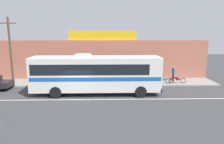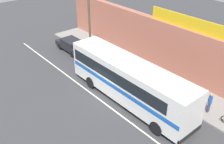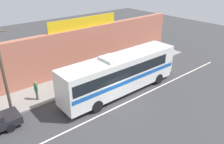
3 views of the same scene
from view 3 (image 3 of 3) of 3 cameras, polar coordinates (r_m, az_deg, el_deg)
The scene contains 12 objects.
ground_plane at distance 19.70m, azimuth 0.34°, elevation -7.61°, with size 70.00×70.00×0.00m, color #3A3A3D.
sidewalk_slab at distance 23.35m, azimuth -7.93°, elevation -2.10°, with size 30.00×3.60×0.14m, color gray.
storefront_facade at distance 24.14m, azimuth -11.02°, elevation 4.64°, with size 30.00×0.70×4.80m, color #B26651.
storefront_billboard at distance 24.36m, azimuth -7.14°, elevation 12.35°, with size 8.21×0.12×1.10m, color gold.
road_center_stripe at distance 19.20m, azimuth 1.90°, elevation -8.59°, with size 30.00×0.14×0.01m, color silver.
intercity_bus at distance 20.20m, azimuth 2.04°, elevation -0.07°, with size 11.92×2.62×3.78m.
utility_pole at distance 17.99m, azimuth -25.91°, elevation 0.19°, with size 1.60×0.22×7.14m.
motorcycle_green at distance 28.92m, azimuth 10.79°, elevation 4.23°, with size 1.95×0.56×0.94m.
motorcycle_orange at distance 27.71m, azimuth 8.62°, elevation 3.46°, with size 1.86×0.56×0.94m.
pedestrian_near_shop at distance 20.38m, azimuth -18.67°, elevation -4.13°, with size 0.30×0.48×1.73m.
pedestrian_far_left at distance 29.37m, azimuth 9.02°, elevation 5.89°, with size 0.30×0.48×1.71m.
pedestrian_far_right at distance 26.23m, azimuth 5.30°, elevation 3.69°, with size 0.30×0.48×1.69m.
Camera 3 is at (-10.72, -12.64, 10.65)m, focal length 36.12 mm.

